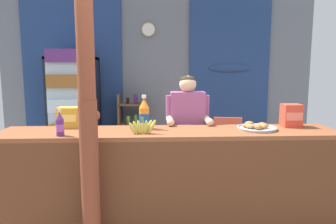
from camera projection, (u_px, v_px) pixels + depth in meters
ground_plane at (161, 195)px, 3.92m from camera, size 7.96×7.96×0.00m
back_wall_curtained at (157, 75)px, 5.57m from camera, size 5.53×0.22×2.83m
stall_counter at (170, 172)px, 2.94m from camera, size 3.28×0.59×0.99m
timber_post at (88, 107)px, 2.49m from camera, size 0.17×0.15×2.67m
drink_fridge at (74, 103)px, 4.98m from camera, size 0.75×0.68×1.87m
bottle_shelf_rack at (132, 126)px, 5.36m from camera, size 0.48×0.28×1.14m
plastic_lawn_chair at (227, 140)px, 4.78m from camera, size 0.51×0.51×0.86m
shopkeeper at (187, 125)px, 3.50m from camera, size 0.49×0.42×1.51m
soda_bottle_orange_soda at (144, 114)px, 3.08m from camera, size 0.10×0.10×0.34m
soda_bottle_grape_soda at (60, 125)px, 2.75m from camera, size 0.07×0.07×0.24m
snack_box_choco_powder at (69, 117)px, 3.17m from camera, size 0.20×0.16×0.20m
snack_box_crackers at (291, 115)px, 3.19m from camera, size 0.19×0.16×0.23m
pastry_tray at (256, 127)px, 3.04m from camera, size 0.39×0.39×0.07m
banana_bunch at (143, 127)px, 2.84m from camera, size 0.27×0.06×0.16m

